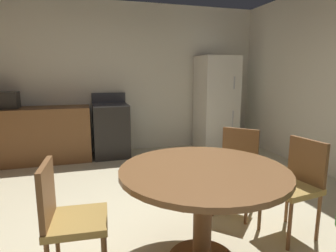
{
  "coord_description": "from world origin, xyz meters",
  "views": [
    {
      "loc": [
        -0.56,
        -2.21,
        1.44
      ],
      "look_at": [
        0.27,
        0.6,
        0.89
      ],
      "focal_mm": 30.07,
      "sensor_mm": 36.0,
      "label": 1
    }
  ],
  "objects": [
    {
      "name": "chair_northeast",
      "position": [
        0.92,
        0.27,
        0.5
      ],
      "size": [
        0.57,
        0.57,
        0.87
      ],
      "rotation": [
        0.0,
        0.0,
        3.93
      ],
      "color": "brown",
      "rests_on": "ground"
    },
    {
      "name": "microwave",
      "position": [
        -1.79,
        2.69,
        1.03
      ],
      "size": [
        0.44,
        0.32,
        0.26
      ],
      "primitive_type": "cube",
      "color": "black",
      "rests_on": "kitchen_counter"
    },
    {
      "name": "oven_range",
      "position": [
        -0.15,
        2.7,
        0.47
      ],
      "size": [
        0.6,
        0.6,
        1.1
      ],
      "color": "black",
      "rests_on": "ground"
    },
    {
      "name": "wall_back",
      "position": [
        0.0,
        3.09,
        1.35
      ],
      "size": [
        5.77,
        0.12,
        2.7
      ],
      "primitive_type": "cube",
      "color": "silver",
      "rests_on": "ground"
    },
    {
      "name": "chair_east",
      "position": [
        1.2,
        -0.28,
        0.5
      ],
      "size": [
        0.45,
        0.45,
        0.87
      ],
      "rotation": [
        0.0,
        0.0,
        3.28
      ],
      "color": "brown",
      "rests_on": "ground"
    },
    {
      "name": "chair_west",
      "position": [
        -0.72,
        -0.35,
        0.5
      ],
      "size": [
        0.43,
        0.43,
        0.87
      ],
      "rotation": [
        0.0,
        0.0,
        6.21
      ],
      "color": "brown",
      "rests_on": "ground"
    },
    {
      "name": "ground_plane",
      "position": [
        0.0,
        0.0,
        0.0
      ],
      "size": [
        14.0,
        14.0,
        0.0
      ],
      "primitive_type": "plane",
      "color": "beige"
    },
    {
      "name": "kitchen_counter",
      "position": [
        -1.54,
        2.69,
        0.45
      ],
      "size": [
        2.08,
        0.6,
        0.9
      ],
      "primitive_type": "cube",
      "color": "brown",
      "rests_on": "ground"
    },
    {
      "name": "refrigerator",
      "position": [
        1.83,
        2.64,
        0.88
      ],
      "size": [
        0.68,
        0.68,
        1.76
      ],
      "color": "silver",
      "rests_on": "ground"
    },
    {
      "name": "dining_table",
      "position": [
        0.24,
        -0.41,
        0.61
      ],
      "size": [
        1.23,
        1.23,
        0.76
      ],
      "color": "brown",
      "rests_on": "ground"
    }
  ]
}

